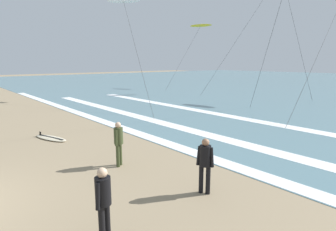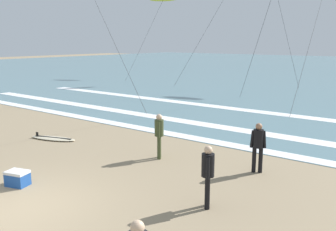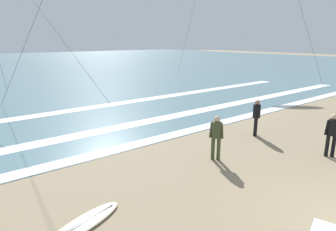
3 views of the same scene
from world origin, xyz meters
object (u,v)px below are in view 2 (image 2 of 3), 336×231
object	(u,v)px
surfboard_near_water	(53,138)
surfer_mid_group	(208,171)
surfer_background_far	(159,132)
cooler_box	(17,178)
surfer_right_near	(258,143)
kite_yellow_high_right	(163,0)

from	to	relation	value
surfboard_near_water	surfer_mid_group	bearing A→B (deg)	-11.00
surfer_background_far	cooler_box	world-z (taller)	surfer_background_far
surfboard_near_water	cooler_box	xyz separation A→B (m)	(3.50, -3.75, 0.18)
surfer_mid_group	surfer_right_near	xyz separation A→B (m)	(-0.07, 3.13, 0.00)
surfboard_near_water	kite_yellow_high_right	bearing A→B (deg)	118.71
surfer_mid_group	surfer_background_far	distance (m)	4.18
surfer_mid_group	cooler_box	size ratio (longest dim) A/B	2.24
surfboard_near_water	cooler_box	world-z (taller)	cooler_box
surfer_right_near	kite_yellow_high_right	distance (m)	33.70
surfboard_near_water	kite_yellow_high_right	xyz separation A→B (m)	(-13.92, 25.41, 8.51)
surfboard_near_water	cooler_box	bearing A→B (deg)	-47.03
cooler_box	surfer_mid_group	bearing A→B (deg)	22.18
surfer_right_near	surfer_background_far	bearing A→B (deg)	-167.51
surfer_mid_group	kite_yellow_high_right	distance (m)	36.03
surfer_background_far	surfer_right_near	xyz separation A→B (m)	(3.37, 0.75, 0.00)
surfer_background_far	surfer_right_near	bearing A→B (deg)	12.49
surfer_background_far	surfboard_near_water	bearing A→B (deg)	-172.15
surfer_background_far	kite_yellow_high_right	distance (m)	32.12
cooler_box	kite_yellow_high_right	bearing A→B (deg)	120.85
surfer_mid_group	surfer_background_far	xyz separation A→B (m)	(-3.44, 2.38, 0.00)
surfer_mid_group	surfer_right_near	distance (m)	3.13
surfer_mid_group	surfer_right_near	world-z (taller)	same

